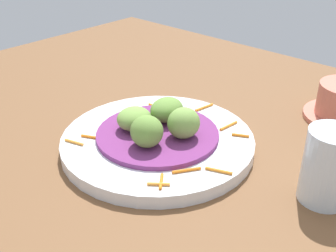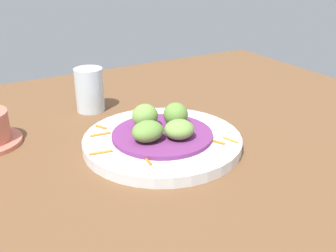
# 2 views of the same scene
# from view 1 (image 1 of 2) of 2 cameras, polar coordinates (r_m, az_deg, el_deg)

# --- Properties ---
(table_surface) EXTENTS (1.10, 1.10, 0.02)m
(table_surface) POSITION_cam_1_polar(r_m,az_deg,el_deg) (0.60, -7.32, -4.72)
(table_surface) COLOR brown
(table_surface) RESTS_ON ground
(main_plate) EXTENTS (0.28, 0.28, 0.02)m
(main_plate) POSITION_cam_1_polar(r_m,az_deg,el_deg) (0.61, -1.43, -2.18)
(main_plate) COLOR silver
(main_plate) RESTS_ON table_surface
(cabbage_bed) EXTENTS (0.18, 0.18, 0.01)m
(cabbage_bed) POSITION_cam_1_polar(r_m,az_deg,el_deg) (0.60, -1.44, -1.12)
(cabbage_bed) COLOR #702D6B
(cabbage_bed) RESTS_ON main_plate
(carrot_garnish) EXTENTS (0.22, 0.24, 0.00)m
(carrot_garnish) POSITION_cam_1_polar(r_m,az_deg,el_deg) (0.58, 0.73, -2.45)
(carrot_garnish) COLOR orange
(carrot_garnish) RESTS_ON main_plate
(guac_scoop_left) EXTENTS (0.06, 0.06, 0.04)m
(guac_scoop_left) POSITION_cam_1_polar(r_m,az_deg,el_deg) (0.55, -2.93, -0.74)
(guac_scoop_left) COLOR olive
(guac_scoop_left) RESTS_ON cabbage_bed
(guac_scoop_center) EXTENTS (0.05, 0.06, 0.04)m
(guac_scoop_center) POSITION_cam_1_polar(r_m,az_deg,el_deg) (0.57, 2.16, 0.42)
(guac_scoop_center) COLOR #759E47
(guac_scoop_center) RESTS_ON cabbage_bed
(guac_scoop_right) EXTENTS (0.05, 0.06, 0.03)m
(guac_scoop_right) POSITION_cam_1_polar(r_m,az_deg,el_deg) (0.62, -0.17, 2.26)
(guac_scoop_right) COLOR olive
(guac_scoop_right) RESTS_ON cabbage_bed
(guac_scoop_back) EXTENTS (0.05, 0.05, 0.03)m
(guac_scoop_back) POSITION_cam_1_polar(r_m,az_deg,el_deg) (0.60, -4.94, 1.14)
(guac_scoop_back) COLOR #759E47
(guac_scoop_back) RESTS_ON cabbage_bed
(water_glass) EXTENTS (0.06, 0.06, 0.09)m
(water_glass) POSITION_cam_1_polar(r_m,az_deg,el_deg) (0.52, 21.20, -5.20)
(water_glass) COLOR silver
(water_glass) RESTS_ON table_surface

